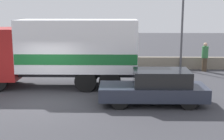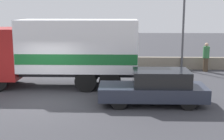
% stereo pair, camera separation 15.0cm
% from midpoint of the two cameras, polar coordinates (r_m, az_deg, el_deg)
% --- Properties ---
extents(ground_plane, '(80.00, 80.00, 0.00)m').
position_cam_midpoint_polar(ground_plane, '(13.74, -12.75, -5.88)').
color(ground_plane, '#38383D').
extents(stone_wall_backdrop, '(60.00, 0.35, 0.80)m').
position_cam_midpoint_polar(stone_wall_backdrop, '(21.19, -7.78, 1.34)').
color(stone_wall_backdrop, gray).
rests_on(stone_wall_backdrop, ground_plane).
extents(street_lamp, '(0.56, 0.28, 7.23)m').
position_cam_midpoint_polar(street_lamp, '(20.74, 12.65, 11.43)').
color(street_lamp, '#4C4C51').
rests_on(street_lamp, ground_plane).
extents(box_truck, '(7.78, 2.37, 3.43)m').
position_cam_midpoint_polar(box_truck, '(16.01, -9.24, 3.63)').
color(box_truck, maroon).
rests_on(box_truck, ground_plane).
extents(car_hatchback, '(4.45, 1.71, 1.47)m').
position_cam_midpoint_polar(car_hatchback, '(13.17, 7.63, -3.15)').
color(car_hatchback, '#282D3D').
rests_on(car_hatchback, ground_plane).
extents(pedestrian, '(0.40, 0.40, 1.85)m').
position_cam_midpoint_polar(pedestrian, '(20.82, 16.41, 2.39)').
color(pedestrian, '#473828').
rests_on(pedestrian, ground_plane).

